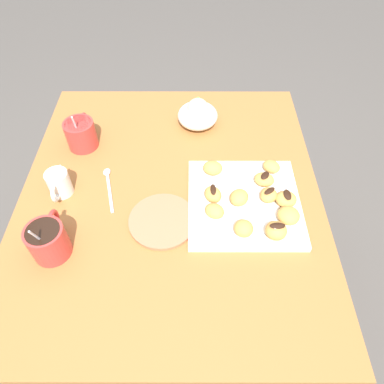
{
  "coord_description": "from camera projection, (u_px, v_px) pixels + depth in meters",
  "views": [
    {
      "loc": [
        -0.63,
        -0.06,
        1.45
      ],
      "look_at": [
        -0.02,
        -0.06,
        0.72
      ],
      "focal_mm": 33.6,
      "sensor_mm": 36.0,
      "label": 1
    }
  ],
  "objects": [
    {
      "name": "ground_plane",
      "position": [
        178.0,
        299.0,
        1.51
      ],
      "size": [
        8.0,
        8.0,
        0.0
      ],
      "primitive_type": "plane",
      "color": "#514C47"
    },
    {
      "name": "dining_table",
      "position": [
        173.0,
        220.0,
        1.08
      ],
      "size": [
        0.94,
        0.81,
        0.7
      ],
      "color": "#A36633",
      "rests_on": "ground_plane"
    },
    {
      "name": "pastry_plate_square",
      "position": [
        244.0,
        202.0,
        0.95
      ],
      "size": [
        0.29,
        0.29,
        0.02
      ],
      "primitive_type": "cube",
      "color": "white",
      "rests_on": "dining_table"
    },
    {
      "name": "coffee_mug_red_left",
      "position": [
        48.0,
        240.0,
        0.82
      ],
      "size": [
        0.13,
        0.09,
        0.14
      ],
      "color": "red",
      "rests_on": "dining_table"
    },
    {
      "name": "coffee_mug_red_right",
      "position": [
        81.0,
        133.0,
        1.07
      ],
      "size": [
        0.13,
        0.09,
        0.13
      ],
      "color": "red",
      "rests_on": "dining_table"
    },
    {
      "name": "cream_pitcher_white",
      "position": [
        59.0,
        181.0,
        0.95
      ],
      "size": [
        0.1,
        0.06,
        0.07
      ],
      "color": "white",
      "rests_on": "dining_table"
    },
    {
      "name": "ice_cream_bowl",
      "position": [
        198.0,
        114.0,
        1.13
      ],
      "size": [
        0.13,
        0.13,
        0.09
      ],
      "color": "white",
      "rests_on": "dining_table"
    },
    {
      "name": "saucer_coral_left",
      "position": [
        162.0,
        221.0,
        0.91
      ],
      "size": [
        0.17,
        0.17,
        0.01
      ],
      "primitive_type": "cylinder",
      "color": "#E5704C",
      "rests_on": "dining_table"
    },
    {
      "name": "loose_spoon_near_saucer",
      "position": [
        108.0,
        184.0,
        0.99
      ],
      "size": [
        0.16,
        0.05,
        0.01
      ],
      "color": "silver",
      "rests_on": "dining_table"
    },
    {
      "name": "beignet_0",
      "position": [
        269.0,
        195.0,
        0.93
      ],
      "size": [
        0.06,
        0.06,
        0.03
      ],
      "primitive_type": "ellipsoid",
      "rotation": [
        0.0,
        0.0,
        5.74
      ],
      "color": "#D19347",
      "rests_on": "pastry_plate_square"
    },
    {
      "name": "chocolate_drizzle_0",
      "position": [
        270.0,
        191.0,
        0.92
      ],
      "size": [
        0.03,
        0.04,
        0.0
      ],
      "primitive_type": "ellipsoid",
      "rotation": [
        0.0,
        0.0,
        5.4
      ],
      "color": "black",
      "rests_on": "beignet_0"
    },
    {
      "name": "beignet_1",
      "position": [
        239.0,
        197.0,
        0.92
      ],
      "size": [
        0.07,
        0.07,
        0.03
      ],
      "primitive_type": "ellipsoid",
      "rotation": [
        0.0,
        0.0,
        4.15
      ],
      "color": "#D19347",
      "rests_on": "pastry_plate_square"
    },
    {
      "name": "beignet_2",
      "position": [
        215.0,
        211.0,
        0.9
      ],
      "size": [
        0.06,
        0.06,
        0.03
      ],
      "primitive_type": "ellipsoid",
      "rotation": [
        0.0,
        0.0,
        5.74
      ],
      "color": "#D19347",
      "rests_on": "pastry_plate_square"
    },
    {
      "name": "beignet_3",
      "position": [
        286.0,
        199.0,
        0.92
      ],
      "size": [
        0.05,
        0.06,
        0.03
      ],
      "primitive_type": "ellipsoid",
      "rotation": [
        0.0,
        0.0,
        3.2
      ],
      "color": "#D19347",
      "rests_on": "pastry_plate_square"
    },
    {
      "name": "chocolate_drizzle_3",
      "position": [
        287.0,
        195.0,
        0.91
      ],
      "size": [
        0.04,
        0.02,
        0.0
      ],
      "primitive_type": "ellipsoid",
      "rotation": [
        0.0,
        0.0,
        3.18
      ],
      "color": "black",
      "rests_on": "beignet_3"
    },
    {
      "name": "beignet_4",
      "position": [
        213.0,
        194.0,
        0.93
      ],
      "size": [
        0.07,
        0.06,
        0.04
      ],
      "primitive_type": "ellipsoid",
      "rotation": [
        0.0,
        0.0,
        0.49
      ],
      "color": "#D19347",
      "rests_on": "pastry_plate_square"
    },
    {
      "name": "chocolate_drizzle_4",
      "position": [
        213.0,
        189.0,
        0.91
      ],
      "size": [
        0.04,
        0.02,
        0.0
      ],
      "primitive_type": "ellipsoid",
      "rotation": [
        0.0,
        0.0,
        0.01
      ],
      "color": "black",
      "rests_on": "beignet_4"
    },
    {
      "name": "beignet_5",
      "position": [
        288.0,
        215.0,
        0.89
      ],
      "size": [
        0.07,
        0.07,
        0.03
      ],
      "primitive_type": "ellipsoid",
      "rotation": [
        0.0,
        0.0,
        3.36
      ],
      "color": "#D19347",
      "rests_on": "pastry_plate_square"
    },
    {
      "name": "beignet_6",
      "position": [
        264.0,
        179.0,
        0.97
      ],
      "size": [
        0.06,
        0.07,
        0.03
      ],
      "primitive_type": "ellipsoid",
      "rotation": [
        0.0,
        0.0,
        2.78
      ],
      "color": "#D19347",
      "rests_on": "pastry_plate_square"
    },
    {
      "name": "chocolate_drizzle_6",
      "position": [
        265.0,
        175.0,
        0.96
      ],
      "size": [
        0.04,
        0.03,
        0.0
      ],
      "primitive_type": "ellipsoid",
      "rotation": [
        0.0,
        0.0,
        2.57
      ],
      "color": "black",
      "rests_on": "beignet_6"
    },
    {
      "name": "beignet_7",
      "position": [
        213.0,
        168.0,
        0.99
      ],
      "size": [
        0.05,
        0.06,
        0.03
      ],
      "primitive_type": "ellipsoid",
      "rotation": [
        0.0,
        0.0,
        6.12
      ],
      "color": "#D19347",
      "rests_on": "pastry_plate_square"
    },
    {
      "name": "beignet_8",
      "position": [
        276.0,
        231.0,
        0.86
      ],
      "size": [
        0.07,
        0.07,
        0.04
      ],
      "primitive_type": "ellipsoid",
      "rotation": [
        0.0,
        0.0,
        2.07
      ],
      "color": "#D19347",
      "rests_on": "pastry_plate_square"
    },
    {
      "name": "chocolate_drizzle_8",
      "position": [
        278.0,
        226.0,
        0.84
      ],
      "size": [
        0.02,
        0.04,
        0.0
      ],
      "primitive_type": "ellipsoid",
      "rotation": [
        0.0,
        0.0,
        1.64
      ],
      "color": "black",
      "rests_on": "beignet_8"
    },
    {
      "name": "beignet_9",
      "position": [
        271.0,
        166.0,
        1.0
      ],
      "size": [
        0.07,
        0.07,
        0.03
      ],
      "primitive_type": "ellipsoid",
      "rotation": [
        0.0,
        0.0,
        0.83
      ],
      "color": "#D19347",
      "rests_on": "pastry_plate_square"
    },
    {
      "name": "beignet_10",
      "position": [
        243.0,
        228.0,
        0.86
      ],
      "size": [
        0.05,
        0.05,
        0.04
      ],
      "primitive_type": "ellipsoid",
      "rotation": [
        0.0,
        0.0,
        1.67
      ],
      "color": "#D19347",
      "rests_on": "pastry_plate_square"
    }
  ]
}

